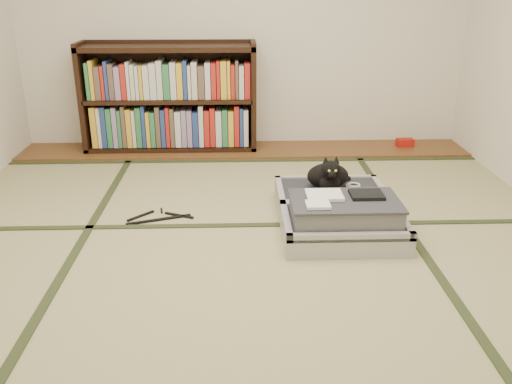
{
  "coord_description": "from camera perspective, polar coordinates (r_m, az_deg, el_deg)",
  "views": [
    {
      "loc": [
        -0.05,
        -2.73,
        1.47
      ],
      "look_at": [
        0.05,
        0.35,
        0.25
      ],
      "focal_mm": 38.0,
      "sensor_mm": 36.0,
      "label": 1
    }
  ],
  "objects": [
    {
      "name": "tatami_borders",
      "position": [
        3.54,
        -0.89,
        -2.85
      ],
      "size": [
        4.0,
        4.5,
        0.01
      ],
      "color": "#2D381E",
      "rests_on": "ground"
    },
    {
      "name": "cable_coil",
      "position": [
        3.75,
        10.22,
        0.67
      ],
      "size": [
        0.1,
        0.1,
        0.02
      ],
      "color": "white",
      "rests_on": "suitcase"
    },
    {
      "name": "hanger",
      "position": [
        3.61,
        -10.14,
        -2.65
      ],
      "size": [
        0.43,
        0.26,
        0.01
      ],
      "color": "black",
      "rests_on": "floor"
    },
    {
      "name": "wood_strip",
      "position": [
        4.95,
        -1.23,
        4.46
      ],
      "size": [
        4.0,
        0.5,
        0.02
      ],
      "primitive_type": "cube",
      "color": "brown",
      "rests_on": "ground"
    },
    {
      "name": "red_item",
      "position": [
        5.19,
        15.4,
        5.04
      ],
      "size": [
        0.16,
        0.1,
        0.07
      ],
      "primitive_type": "cube",
      "rotation": [
        0.0,
        0.0,
        0.08
      ],
      "color": "#B0160E",
      "rests_on": "wood_strip"
    },
    {
      "name": "floor",
      "position": [
        3.1,
        -0.71,
        -6.71
      ],
      "size": [
        4.5,
        4.5,
        0.0
      ],
      "primitive_type": "plane",
      "color": "tan",
      "rests_on": "ground"
    },
    {
      "name": "bookcase",
      "position": [
        4.94,
        -9.06,
        9.46
      ],
      "size": [
        1.53,
        0.35,
        0.98
      ],
      "color": "black",
      "rests_on": "wood_strip"
    },
    {
      "name": "suitcase",
      "position": [
        3.44,
        8.61,
        -2.08
      ],
      "size": [
        0.73,
        0.97,
        0.29
      ],
      "color": "#A8A7AC",
      "rests_on": "floor"
    },
    {
      "name": "cat",
      "position": [
        3.66,
        7.66,
        1.71
      ],
      "size": [
        0.32,
        0.32,
        0.26
      ],
      "color": "black",
      "rests_on": "suitcase"
    }
  ]
}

